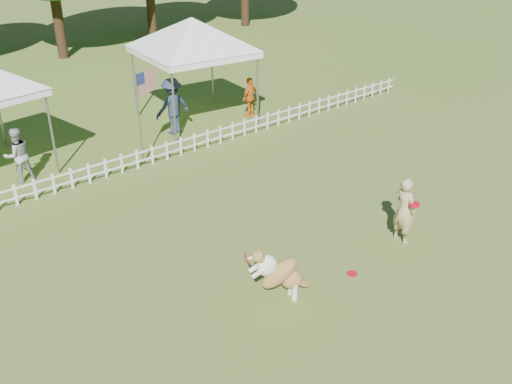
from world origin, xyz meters
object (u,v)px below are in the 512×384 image
at_px(spectator_a, 18,155).
at_px(flag_pole, 139,120).
at_px(canopy_tent_right, 194,72).
at_px(spectator_c, 250,97).
at_px(frisbee_on_turf, 352,274).
at_px(dog, 281,273).
at_px(spectator_b, 173,106).
at_px(handler, 404,210).

bearing_deg(spectator_a, flag_pole, 158.86).
bearing_deg(canopy_tent_right, spectator_c, -17.54).
xyz_separation_m(canopy_tent_right, flag_pole, (-3.29, -2.00, -0.39)).
relative_size(frisbee_on_turf, spectator_a, 0.14).
bearing_deg(dog, spectator_c, 76.34).
xyz_separation_m(canopy_tent_right, spectator_c, (1.80, -0.81, -1.04)).
bearing_deg(frisbee_on_turf, spectator_a, 112.43).
distance_m(frisbee_on_turf, spectator_a, 9.67).
distance_m(canopy_tent_right, spectator_c, 2.23).
height_order(canopy_tent_right, spectator_a, canopy_tent_right).
height_order(spectator_a, spectator_c, spectator_a).
bearing_deg(spectator_b, handler, 93.38).
bearing_deg(handler, spectator_a, 36.33).
bearing_deg(dog, canopy_tent_right, 86.98).
relative_size(frisbee_on_turf, flag_pole, 0.08).
relative_size(handler, flag_pole, 0.58).
bearing_deg(dog, spectator_a, 125.46).
bearing_deg(spectator_a, spectator_c, 179.20).
xyz_separation_m(frisbee_on_turf, spectator_b, (1.56, 9.29, 0.93)).
xyz_separation_m(handler, spectator_a, (-5.54, 8.73, -0.02)).
height_order(flag_pole, spectator_a, flag_pole).
distance_m(flag_pole, spectator_a, 3.44).
xyz_separation_m(spectator_a, spectator_b, (5.24, 0.38, 0.17)).
xyz_separation_m(handler, spectator_b, (-0.30, 9.11, 0.15)).
height_order(handler, spectator_b, spectator_b).
xyz_separation_m(dog, flag_pole, (1.22, 7.40, 0.75)).
relative_size(flag_pole, spectator_a, 1.78).
height_order(frisbee_on_turf, spectator_a, spectator_a).
relative_size(handler, canopy_tent_right, 0.45).
bearing_deg(spectator_b, spectator_c, 175.11).
bearing_deg(dog, handler, 19.90).
relative_size(dog, canopy_tent_right, 0.35).
xyz_separation_m(flag_pole, spectator_b, (2.06, 1.54, -0.43)).
relative_size(dog, spectator_a, 0.81).
distance_m(handler, frisbee_on_turf, 2.03).
xyz_separation_m(dog, spectator_c, (6.31, 8.60, 0.09)).
height_order(dog, flag_pole, flag_pole).
bearing_deg(spectator_b, dog, 71.34).
height_order(spectator_b, spectator_c, spectator_b).
bearing_deg(handler, canopy_tent_right, -1.58).
distance_m(frisbee_on_turf, spectator_b, 9.47).
bearing_deg(spectator_c, spectator_b, -23.11).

